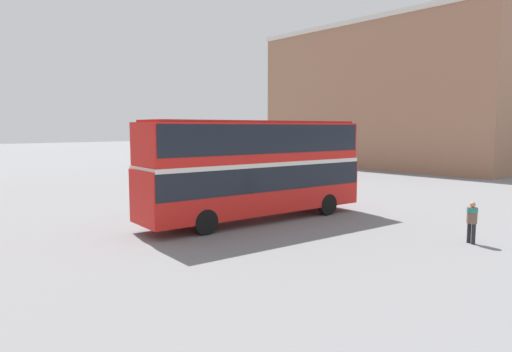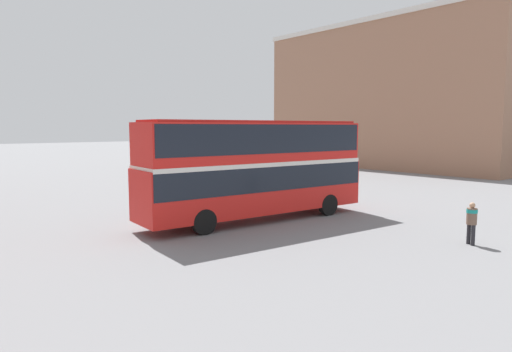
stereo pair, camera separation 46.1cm
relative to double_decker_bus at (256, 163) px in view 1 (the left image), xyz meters
The scene contains 5 objects.
ground_plane 2.77m from the double_decker_bus, ahead, with size 240.00×240.00×0.00m, color slate.
building_row_right 34.69m from the double_decker_bus, 23.38° to the left, with size 11.12×28.48×15.76m.
double_decker_bus is the anchor object (origin of this frame).
pedestrian_foreground 9.48m from the double_decker_bus, 68.97° to the right, with size 0.54×0.54×1.62m.
parked_car_kerb_far 17.25m from the double_decker_bus, 37.66° to the left, with size 4.76×2.77×1.68m.
Camera 1 is at (-14.56, -16.20, 4.43)m, focal length 32.00 mm.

